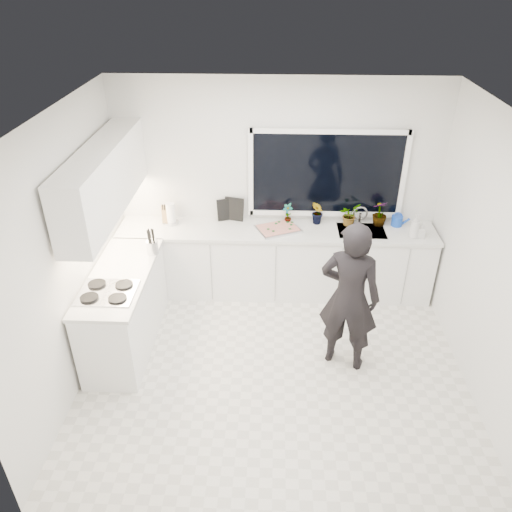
{
  "coord_description": "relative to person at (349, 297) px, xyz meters",
  "views": [
    {
      "loc": [
        -0.03,
        -4.04,
        3.8
      ],
      "look_at": [
        -0.21,
        0.4,
        1.15
      ],
      "focal_mm": 35.0,
      "sensor_mm": 36.0,
      "label": 1
    }
  ],
  "objects": [
    {
      "name": "base_cabinets_left",
      "position": [
        -2.42,
        0.23,
        -0.41
      ],
      "size": [
        0.58,
        1.6,
        0.88
      ],
      "primitive_type": "cube",
      "color": "white",
      "rests_on": "floor"
    },
    {
      "name": "wall_back",
      "position": [
        -0.75,
        1.64,
        0.5
      ],
      "size": [
        4.0,
        0.02,
        2.7
      ],
      "primitive_type": "cube",
      "color": "white",
      "rests_on": "ground"
    },
    {
      "name": "pizza_tray",
      "position": [
        -0.73,
        1.3,
        0.08
      ],
      "size": [
        0.61,
        0.55,
        0.03
      ],
      "primitive_type": "cube",
      "rotation": [
        0.0,
        0.0,
        0.43
      ],
      "color": "silver",
      "rests_on": "countertop_back"
    },
    {
      "name": "knife_block",
      "position": [
        -2.13,
        1.47,
        0.18
      ],
      "size": [
        0.15,
        0.13,
        0.22
      ],
      "primitive_type": "cube",
      "rotation": [
        0.0,
        0.0,
        0.21
      ],
      "color": "#996347",
      "rests_on": "countertop_back"
    },
    {
      "name": "upper_cabinets",
      "position": [
        -2.54,
        0.58,
        1.0
      ],
      "size": [
        0.34,
        2.1,
        0.7
      ],
      "primitive_type": "cube",
      "color": "white",
      "rests_on": "wall_left"
    },
    {
      "name": "sink",
      "position": [
        0.3,
        1.33,
        0.02
      ],
      "size": [
        0.58,
        0.42,
        0.14
      ],
      "primitive_type": "cube",
      "color": "silver",
      "rests_on": "countertop_back"
    },
    {
      "name": "picture_frame_large",
      "position": [
        -1.4,
        1.57,
        0.21
      ],
      "size": [
        0.21,
        0.09,
        0.28
      ],
      "primitive_type": "cube",
      "rotation": [
        0.0,
        0.0,
        0.35
      ],
      "color": "black",
      "rests_on": "countertop_back"
    },
    {
      "name": "window",
      "position": [
        -0.15,
        1.6,
        0.7
      ],
      "size": [
        1.8,
        0.02,
        1.0
      ],
      "primitive_type": "cube",
      "color": "black",
      "rests_on": "wall_back"
    },
    {
      "name": "utensil_crock",
      "position": [
        -2.15,
        0.68,
        0.15
      ],
      "size": [
        0.16,
        0.16,
        0.16
      ],
      "primitive_type": "cylinder",
      "rotation": [
        0.0,
        0.0,
        0.32
      ],
      "color": "silver",
      "rests_on": "countertop_left"
    },
    {
      "name": "person",
      "position": [
        0.0,
        0.0,
        0.0
      ],
      "size": [
        0.72,
        0.58,
        1.7
      ],
      "primitive_type": "imported",
      "rotation": [
        0.0,
        0.0,
        2.82
      ],
      "color": "black",
      "rests_on": "floor"
    },
    {
      "name": "faucet",
      "position": [
        0.3,
        1.53,
        0.18
      ],
      "size": [
        0.03,
        0.03,
        0.22
      ],
      "primitive_type": "cylinder",
      "color": "silver",
      "rests_on": "countertop_back"
    },
    {
      "name": "base_cabinets_back",
      "position": [
        -0.75,
        1.33,
        -0.41
      ],
      "size": [
        3.92,
        0.58,
        0.88
      ],
      "primitive_type": "cube",
      "color": "white",
      "rests_on": "floor"
    },
    {
      "name": "pizza",
      "position": [
        -0.73,
        1.3,
        0.1
      ],
      "size": [
        0.55,
        0.49,
        0.01
      ],
      "primitive_type": "cube",
      "rotation": [
        0.0,
        0.0,
        0.43
      ],
      "color": "red",
      "rests_on": "pizza_tray"
    },
    {
      "name": "floor",
      "position": [
        -0.75,
        -0.12,
        -0.86
      ],
      "size": [
        4.0,
        3.5,
        0.02
      ],
      "primitive_type": "cube",
      "color": "beige",
      "rests_on": "ground"
    },
    {
      "name": "wall_right",
      "position": [
        1.26,
        -0.12,
        0.5
      ],
      "size": [
        0.02,
        3.5,
        2.7
      ],
      "primitive_type": "cube",
      "color": "white",
      "rests_on": "ground"
    },
    {
      "name": "wall_left",
      "position": [
        -2.76,
        -0.12,
        0.5
      ],
      "size": [
        0.02,
        3.5,
        2.7
      ],
      "primitive_type": "cube",
      "color": "white",
      "rests_on": "ground"
    },
    {
      "name": "paper_towel_roll",
      "position": [
        -2.07,
        1.43,
        0.2
      ],
      "size": [
        0.12,
        0.12,
        0.26
      ],
      "primitive_type": "cylinder",
      "rotation": [
        0.0,
        0.0,
        -0.08
      ],
      "color": "white",
      "rests_on": "countertop_back"
    },
    {
      "name": "ceiling",
      "position": [
        -0.75,
        -0.12,
        1.86
      ],
      "size": [
        4.0,
        3.5,
        0.02
      ],
      "primitive_type": "cube",
      "color": "white",
      "rests_on": "wall_back"
    },
    {
      "name": "herb_plants",
      "position": [
        0.11,
        1.49,
        0.22
      ],
      "size": [
        1.35,
        0.33,
        0.32
      ],
      "color": "#26662D",
      "rests_on": "countertop_back"
    },
    {
      "name": "countertop_left",
      "position": [
        -2.42,
        0.23,
        0.05
      ],
      "size": [
        0.62,
        1.6,
        0.04
      ],
      "primitive_type": "cube",
      "color": "silver",
      "rests_on": "base_cabinets_left"
    },
    {
      "name": "watering_can",
      "position": [
        0.76,
        1.49,
        0.13
      ],
      "size": [
        0.16,
        0.16,
        0.13
      ],
      "primitive_type": "cylinder",
      "rotation": [
        0.0,
        0.0,
        -0.17
      ],
      "color": "blue",
      "rests_on": "countertop_back"
    },
    {
      "name": "countertop_back",
      "position": [
        -0.75,
        1.32,
        0.05
      ],
      "size": [
        3.94,
        0.62,
        0.04
      ],
      "primitive_type": "cube",
      "color": "silver",
      "rests_on": "base_cabinets_back"
    },
    {
      "name": "stovetop",
      "position": [
        -2.44,
        -0.12,
        0.08
      ],
      "size": [
        0.56,
        0.48,
        0.03
      ],
      "primitive_type": "cube",
      "color": "black",
      "rests_on": "countertop_left"
    },
    {
      "name": "soap_bottles",
      "position": [
        0.92,
        1.18,
        0.21
      ],
      "size": [
        0.2,
        0.14,
        0.31
      ],
      "color": "#D8BF66",
      "rests_on": "countertop_back"
    },
    {
      "name": "picture_frame_small",
      "position": [
        -1.29,
        1.57,
        0.22
      ],
      "size": [
        0.25,
        0.08,
        0.3
      ],
      "primitive_type": "cube",
      "rotation": [
        0.0,
        0.0,
        -0.26
      ],
      "color": "black",
      "rests_on": "countertop_back"
    }
  ]
}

